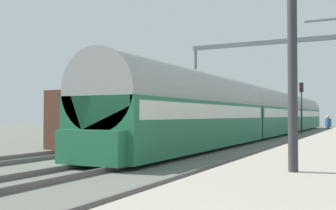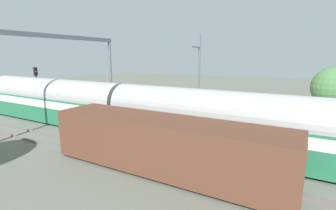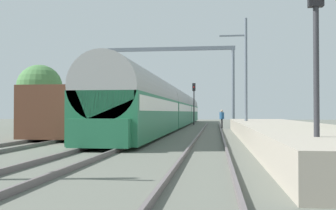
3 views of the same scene
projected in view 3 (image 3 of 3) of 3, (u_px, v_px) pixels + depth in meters
ground at (125, 143)px, 18.62m from camera, size 120.00×120.00×0.00m
track_far_west at (46, 141)px, 19.13m from camera, size 1.52×60.00×0.16m
track_west at (125, 141)px, 18.63m from camera, size 1.52×60.00×0.16m
track_east at (209, 142)px, 18.12m from camera, size 1.52×60.00×0.16m
platform at (284, 133)px, 19.64m from camera, size 4.40×28.00×0.90m
passenger_train at (172, 107)px, 38.79m from camera, size 2.93×49.20×3.82m
freight_car at (86, 113)px, 25.03m from camera, size 2.80×13.00×2.70m
person_crossing at (222, 117)px, 35.79m from camera, size 0.44×0.46×1.73m
railway_signal_near at (316, 43)px, 9.44m from camera, size 0.36×0.30×5.02m
railway_signal_far at (194, 98)px, 43.91m from camera, size 0.36×0.30×4.84m
catenary_gantry at (170, 70)px, 37.26m from camera, size 12.54×0.28×7.86m
catenary_pole_east_mid at (245, 74)px, 26.25m from camera, size 1.90×0.20×8.00m
tree_west_background at (40, 87)px, 35.68m from camera, size 4.17×4.17×5.94m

